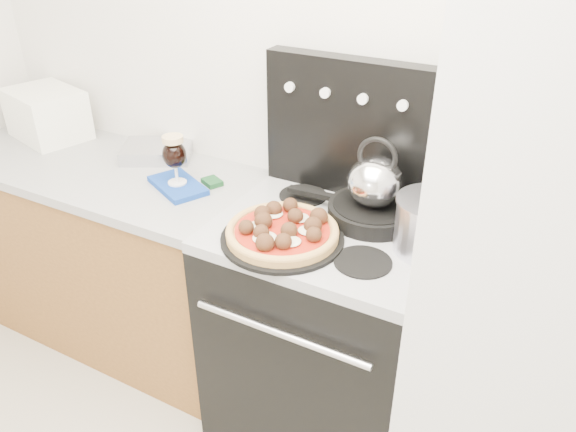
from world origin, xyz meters
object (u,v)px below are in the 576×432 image
Objects in this scene: stove_body at (325,334)px; oven_mitt at (178,186)px; beer_glass at (175,160)px; pizza_pan at (282,238)px; toaster_oven at (47,114)px; pizza at (282,230)px; skillet at (373,212)px; stock_pot at (432,227)px; fridge at (552,282)px; tea_kettle at (376,178)px; base_cabinet at (114,255)px.

oven_mitt is (-0.66, 0.01, 0.47)m from stove_body.
beer_glass is 0.49× the size of pizza_pan.
stove_body is at bearing 9.68° from toaster_oven.
pizza reaches higher than oven_mitt.
skillet is (0.77, 0.10, -0.07)m from beer_glass.
pizza is at bearing -16.34° from beer_glass.
stove_body is 3.82× the size of stock_pot.
fridge reaches higher than beer_glass.
tea_kettle is (0.21, 0.27, 0.12)m from pizza.
fridge is 5.19× the size of pizza.
oven_mitt is 1.28× the size of beer_glass.
stock_pot is at bearing 21.54° from pizza_pan.
fridge is 0.37m from stock_pot.
toaster_oven is at bearing 174.27° from stove_body.
tea_kettle is (1.21, 0.09, 0.65)m from base_cabinet.
pizza is (-0.80, -0.13, 0.01)m from fridge.
beer_glass is 0.78m from skillet.
fridge is 9.53× the size of beer_glass.
pizza_pan is 1.30× the size of skillet.
tea_kettle is at bearing 7.72° from beer_glass.
oven_mitt is 0.11m from beer_glass.
fridge reaches higher than toaster_oven.
toaster_oven reaches higher than oven_mitt.
skillet is at bearing 4.20° from base_cabinet.
pizza is (1.00, -0.18, 0.53)m from base_cabinet.
fridge is (1.80, -0.05, 0.52)m from base_cabinet.
tea_kettle reaches higher than pizza.
base_cabinet is at bearing 179.74° from stock_pot.
beer_glass reaches higher than pizza.
beer_glass is 0.96× the size of tea_kettle.
stock_pot is (-0.36, 0.04, 0.05)m from fridge.
base_cabinet is 5.70× the size of oven_mitt.
base_cabinet is 1.13m from pizza_pan.
stock_pot is (1.00, 0.01, 0.09)m from oven_mitt.
oven_mitt is 0.70× the size of pizza.
fridge is at bearing -2.05° from stove_body.
base_cabinet is 1.55m from stock_pot.
oven_mitt is 0.79m from tea_kettle.
oven_mitt is at bearing 174.67° from tea_kettle.
oven_mitt is 0.82× the size of skillet.
stove_body is at bearing -0.88° from oven_mitt.
beer_glass is at bearing 6.03° from toaster_oven.
oven_mitt is 1.00m from stock_pot.
beer_glass is (0.00, 0.00, 0.11)m from oven_mitt.
stock_pot is at bearing 21.54° from pizza.
pizza_pan is 1.75× the size of stock_pot.
oven_mitt is at bearing 6.03° from toaster_oven.
toaster_oven is at bearing 165.59° from tea_kettle.
beer_glass is 0.64× the size of skillet.
oven_mitt is 0.77m from skillet.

